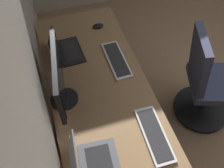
% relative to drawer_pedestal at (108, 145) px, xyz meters
% --- Properties ---
extents(wall_back, '(5.03, 0.10, 2.60)m').
position_rel_drawer_pedestal_xyz_m(wall_back, '(0.21, 0.42, 0.95)').
color(wall_back, beige).
rests_on(wall_back, ground).
extents(desk, '(2.22, 0.74, 0.73)m').
position_rel_drawer_pedestal_xyz_m(desk, '(0.14, -0.03, 0.32)').
color(desk, '#936D47').
rests_on(desk, ground).
extents(drawer_pedestal, '(0.40, 0.51, 0.69)m').
position_rel_drawer_pedestal_xyz_m(drawer_pedestal, '(0.00, 0.00, 0.00)').
color(drawer_pedestal, '#936D47').
rests_on(drawer_pedestal, ground).
extents(monitor_primary, '(0.54, 0.20, 0.43)m').
position_rel_drawer_pedestal_xyz_m(monitor_primary, '(0.27, 0.24, 0.63)').
color(monitor_primary, black).
rests_on(monitor_primary, desk).
extents(laptop_left, '(0.33, 0.27, 0.19)m').
position_rel_drawer_pedestal_xyz_m(laptop_left, '(0.74, 0.16, 0.43)').
color(laptop_left, black).
rests_on(laptop_left, desk).
extents(laptop_center, '(0.36, 0.32, 0.24)m').
position_rel_drawer_pedestal_xyz_m(laptop_center, '(-0.28, 0.19, 0.44)').
color(laptop_center, '#595B60').
rests_on(laptop_center, desk).
extents(keyboard_main, '(0.42, 0.15, 0.02)m').
position_rel_drawer_pedestal_xyz_m(keyboard_main, '(-0.19, -0.26, 0.39)').
color(keyboard_main, silver).
rests_on(keyboard_main, desk).
extents(keyboard_spare, '(0.42, 0.15, 0.02)m').
position_rel_drawer_pedestal_xyz_m(keyboard_spare, '(0.53, -0.24, 0.39)').
color(keyboard_spare, silver).
rests_on(keyboard_spare, desk).
extents(mouse_main, '(0.06, 0.10, 0.03)m').
position_rel_drawer_pedestal_xyz_m(mouse_main, '(0.98, -0.20, 0.40)').
color(mouse_main, black).
rests_on(mouse_main, desk).
extents(office_chair, '(0.56, 0.60, 0.97)m').
position_rel_drawer_pedestal_xyz_m(office_chair, '(0.26, -1.00, 0.11)').
color(office_chair, '#383D56').
rests_on(office_chair, ground).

